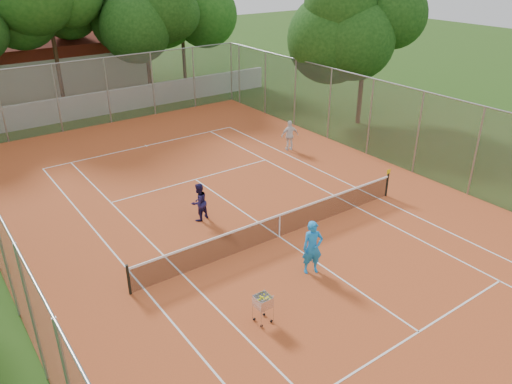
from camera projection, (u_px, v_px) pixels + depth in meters
ground at (279, 237)px, 18.77m from camera, size 120.00×120.00×0.00m
court_pad at (279, 237)px, 18.77m from camera, size 18.00×34.00×0.02m
court_lines at (279, 237)px, 18.76m from camera, size 10.98×23.78×0.01m
tennis_net at (279, 225)px, 18.55m from camera, size 11.88×0.10×0.98m
perimeter_fence at (280, 189)px, 17.90m from camera, size 18.00×34.00×4.00m
boundary_wall at (99, 104)px, 32.32m from camera, size 26.00×0.30×1.50m
clubhouse at (24, 60)px, 37.93m from camera, size 16.40×9.00×4.40m
tropical_trees at (74, 30)px, 32.65m from camera, size 29.00×19.00×10.00m
player_near at (312, 248)px, 16.33m from camera, size 0.81×0.68×1.88m
player_far_left at (199, 202)px, 19.62m from camera, size 0.89×0.77×1.57m
player_far_right at (290, 135)px, 26.55m from camera, size 1.03×0.68×1.63m
ball_hopper at (263, 308)px, 14.27m from camera, size 0.57×0.57×0.98m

